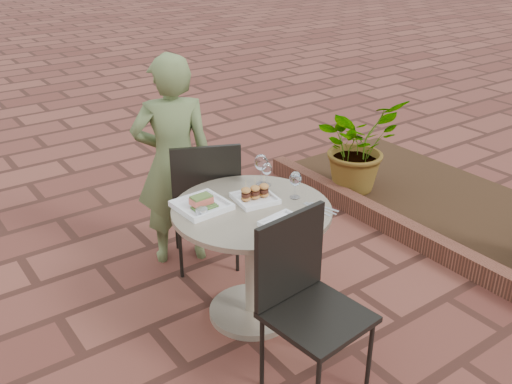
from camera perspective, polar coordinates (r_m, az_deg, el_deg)
ground at (r=3.40m, az=-0.71°, el=-14.42°), size 60.00×60.00×0.00m
cafe_table at (r=3.30m, az=-0.42°, el=-5.40°), size 0.90×0.90×0.73m
chair_far at (r=3.75m, az=-5.08°, el=-0.32°), size 0.58×0.58×0.93m
chair_near at (r=2.83m, az=4.86°, el=-9.88°), size 0.48×0.48×0.93m
diner at (r=3.82m, az=-8.24°, el=2.95°), size 0.62×0.52×1.46m
plate_salmon at (r=3.19m, az=-5.45°, el=-1.25°), size 0.28×0.28×0.07m
plate_sliders at (r=3.25m, az=-0.10°, el=-0.33°), size 0.25×0.25×0.14m
plate_tuna at (r=2.99m, az=3.06°, el=-3.23°), size 0.25×0.25×0.03m
wine_glass_right at (r=3.26m, az=3.96°, el=1.27°), size 0.07×0.07×0.16m
wine_glass_mid at (r=3.42m, az=0.52°, el=2.90°), size 0.08×0.08×0.19m
wine_glass_far at (r=3.41m, az=1.08°, el=2.30°), size 0.06×0.06×0.15m
steel_ramekin at (r=3.09m, az=-5.45°, el=-2.07°), size 0.08×0.08×0.05m
cutlery_set at (r=3.19m, az=6.49°, el=-1.64°), size 0.14×0.23×0.00m
planter_curb at (r=4.46m, az=14.09°, el=-3.45°), size 0.12×3.00×0.15m
mulch_bed at (r=4.99m, az=19.35°, el=-1.52°), size 1.30×3.00×0.06m
potted_plant_a at (r=4.91m, az=10.07°, el=4.67°), size 0.75×0.66×0.80m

